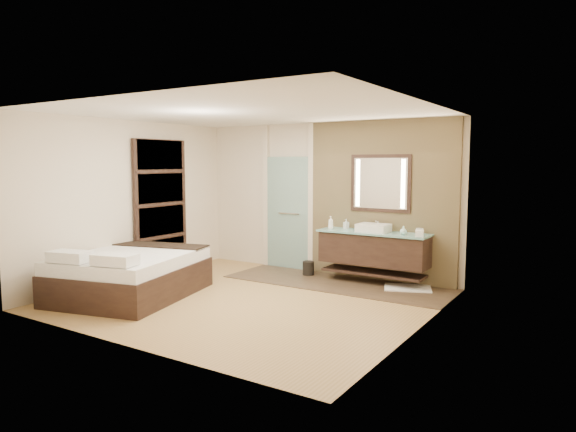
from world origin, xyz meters
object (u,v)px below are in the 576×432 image
Objects in this scene: mirror_unit at (380,183)px; vanity at (373,249)px; bed at (130,274)px; waste_bin at (308,268)px.

vanity is at bearing -90.00° from mirror_unit.
waste_bin is (1.55, 2.64, -0.20)m from bed.
bed is 3.06m from waste_bin.
bed is 9.48× the size of waste_bin.
vanity is 1.10m from mirror_unit.
mirror_unit is 1.96m from waste_bin.
bed reaches higher than waste_bin.
mirror_unit is 4.17× the size of waste_bin.
vanity reaches higher than waste_bin.
mirror_unit is 0.44× the size of bed.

